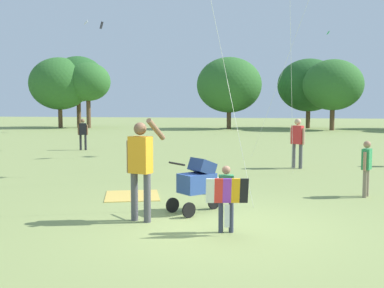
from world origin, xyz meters
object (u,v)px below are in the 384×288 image
Objects in this scene: child_with_butterfly_kite at (226,193)px; person_adult_flyer at (141,162)px; person_kid_running at (367,164)px; cooler_box at (213,185)px; stroller at (198,180)px; person_red_shirt at (297,139)px; picnic_blanket at (132,196)px; person_sitting_far at (83,132)px.

child_with_butterfly_kite is 1.66m from person_adult_flyer.
person_kid_running is 2.76× the size of cooler_box.
person_adult_flyer is at bearing -135.36° from stroller.
person_red_shirt is 1.28× the size of person_kid_running.
cooler_box is (0.89, 2.78, -0.87)m from person_adult_flyer.
person_adult_flyer reaches higher than child_with_butterfly_kite.
person_red_shirt reaches higher than child_with_butterfly_kite.
person_kid_running is 3.43m from cooler_box.
person_kid_running is (4.27, 2.91, -0.31)m from person_adult_flyer.
person_adult_flyer is 1.29m from stroller.
stroller is (0.86, 0.85, -0.43)m from person_adult_flyer.
cooler_box is at bearing 22.01° from picnic_blanket.
picnic_blanket is at bearing -157.99° from cooler_box.
child_with_butterfly_kite is 3.54m from picnic_blanket.
person_kid_running reaches higher than child_with_butterfly_kite.
picnic_blanket is (-3.82, -5.19, -0.92)m from person_red_shirt.
person_sitting_far is at bearing 154.76° from person_red_shirt.
picnic_blanket is (-5.10, -0.82, -0.72)m from person_kid_running.
person_kid_running is 0.99× the size of picnic_blanket.
child_with_butterfly_kite is 0.85× the size of picnic_blanket.
person_sitting_far is 13.47m from person_kid_running.
child_with_butterfly_kite is 1.49m from stroller.
person_kid_running is at bearing 9.13° from picnic_blanket.
person_red_shirt reaches higher than picnic_blanket.
stroller is 2.30× the size of cooler_box.
child_with_butterfly_kite is at bearing -78.81° from cooler_box.
picnic_blanket is at bearing 143.63° from stroller.
person_adult_flyer is 5.18m from person_kid_running.
person_kid_running is (1.27, -4.37, -0.20)m from person_red_shirt.
stroller is at bearing -90.89° from cooler_box.
cooler_box is at bearing 101.19° from child_with_butterfly_kite.
person_red_shirt is at bearing 71.61° from stroller.
cooler_box is at bearing -115.11° from person_red_shirt.
stroller is at bearing 117.01° from child_with_butterfly_kite.
person_sitting_far is (-6.06, 11.56, -0.22)m from person_adult_flyer.
person_kid_running reaches higher than cooler_box.
person_red_shirt is at bearing 79.31° from child_with_butterfly_kite.
person_sitting_far is 3.09× the size of cooler_box.
person_red_shirt is 1.26× the size of picnic_blanket.
person_sitting_far is 1.10× the size of picnic_blanket.
stroller is 6.79m from person_red_shirt.
person_kid_running is at bearing -73.78° from person_red_shirt.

